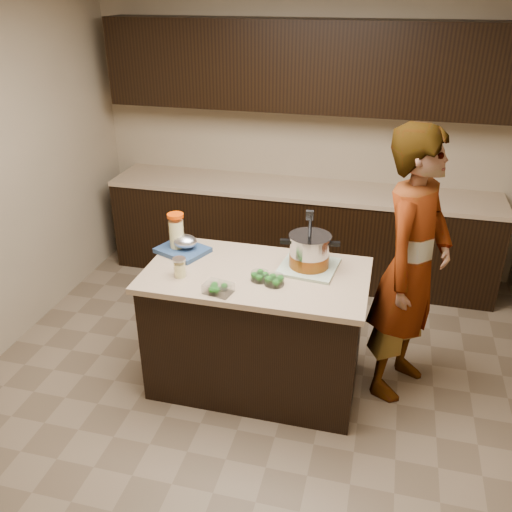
{
  "coord_description": "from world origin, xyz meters",
  "views": [
    {
      "loc": [
        0.76,
        -3.01,
        2.59
      ],
      "look_at": [
        0.0,
        0.0,
        1.02
      ],
      "focal_mm": 38.0,
      "sensor_mm": 36.0,
      "label": 1
    }
  ],
  "objects": [
    {
      "name": "mason_jar",
      "position": [
        -0.46,
        -0.17,
        0.96
      ],
      "size": [
        0.1,
        0.1,
        0.14
      ],
      "rotation": [
        0.0,
        0.0,
        0.17
      ],
      "color": "#EBE08F",
      "rests_on": "island"
    },
    {
      "name": "broccoli_tub_right",
      "position": [
        0.05,
        -0.09,
        0.93
      ],
      "size": [
        0.13,
        0.13,
        0.06
      ],
      "rotation": [
        0.0,
        0.0,
        -0.15
      ],
      "color": "silver",
      "rests_on": "island"
    },
    {
      "name": "island",
      "position": [
        0.0,
        0.0,
        0.45
      ],
      "size": [
        1.46,
        0.81,
        0.9
      ],
      "color": "black",
      "rests_on": "ground"
    },
    {
      "name": "lemonade_pitcher",
      "position": [
        -0.61,
        0.17,
        1.03
      ],
      "size": [
        0.12,
        0.12,
        0.28
      ],
      "rotation": [
        0.0,
        0.0,
        -0.09
      ],
      "color": "#EBE08F",
      "rests_on": "island"
    },
    {
      "name": "back_cabinets",
      "position": [
        0.0,
        1.74,
        0.94
      ],
      "size": [
        3.6,
        0.63,
        2.33
      ],
      "color": "black",
      "rests_on": "ground"
    },
    {
      "name": "broccoli_tub_left",
      "position": [
        0.15,
        -0.13,
        0.93
      ],
      "size": [
        0.15,
        0.15,
        0.06
      ],
      "rotation": [
        0.0,
        0.0,
        0.2
      ],
      "color": "silver",
      "rests_on": "island"
    },
    {
      "name": "stock_pot",
      "position": [
        0.32,
        0.14,
        1.01
      ],
      "size": [
        0.39,
        0.31,
        0.39
      ],
      "rotation": [
        0.0,
        0.0,
        0.14
      ],
      "color": "#B7B7BC",
      "rests_on": "dish_towel"
    },
    {
      "name": "broccoli_tub_rect",
      "position": [
        -0.16,
        -0.31,
        0.93
      ],
      "size": [
        0.19,
        0.15,
        0.06
      ],
      "rotation": [
        0.0,
        0.0,
        -0.2
      ],
      "color": "silver",
      "rests_on": "island"
    },
    {
      "name": "blue_tray",
      "position": [
        -0.56,
        0.16,
        0.94
      ],
      "size": [
        0.4,
        0.37,
        0.12
      ],
      "rotation": [
        0.0,
        0.0,
        -0.39
      ],
      "color": "navy",
      "rests_on": "island"
    },
    {
      "name": "dish_towel",
      "position": [
        0.32,
        0.14,
        0.91
      ],
      "size": [
        0.4,
        0.4,
        0.02
      ],
      "primitive_type": "cube",
      "rotation": [
        0.0,
        0.0,
        -0.11
      ],
      "color": "#628559",
      "rests_on": "island"
    },
    {
      "name": "ground_plane",
      "position": [
        0.0,
        0.0,
        0.0
      ],
      "size": [
        4.0,
        4.0,
        0.0
      ],
      "primitive_type": "plane",
      "color": "brown",
      "rests_on": "ground"
    },
    {
      "name": "room_shell",
      "position": [
        0.0,
        0.0,
        1.71
      ],
      "size": [
        4.04,
        4.04,
        2.72
      ],
      "color": "tan",
      "rests_on": "ground"
    },
    {
      "name": "person",
      "position": [
        0.98,
        0.24,
        0.94
      ],
      "size": [
        0.69,
        0.81,
        1.87
      ],
      "primitive_type": "imported",
      "rotation": [
        0.0,
        0.0,
        1.16
      ],
      "color": "gray",
      "rests_on": "ground"
    }
  ]
}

